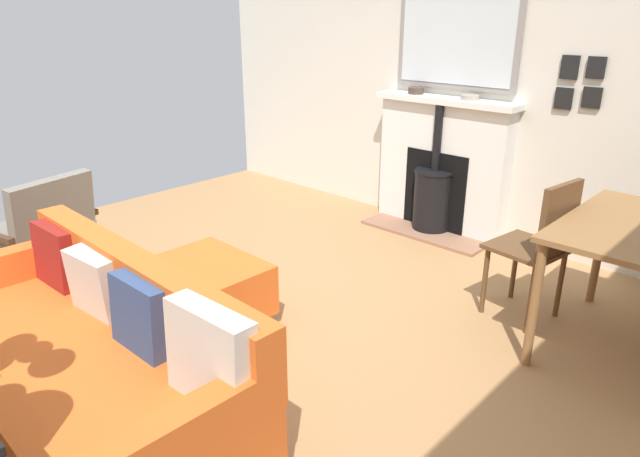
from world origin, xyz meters
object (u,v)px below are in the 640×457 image
sofa (89,359)px  armchair_accent (41,223)px  fireplace (440,173)px  dining_table (639,244)px  mantel_bowl_far (470,97)px  ottoman (204,289)px  dining_chair_near_fireplace (542,241)px  mantel_bowl_near (416,90)px

sofa → armchair_accent: sofa is taller
fireplace → armchair_accent: 3.11m
armchair_accent → dining_table: (-1.80, 3.25, 0.22)m
mantel_bowl_far → sofa: bearing=0.0°
sofa → armchair_accent: bearing=-106.0°
ottoman → dining_chair_near_fireplace: (-1.41, 1.42, 0.29)m
armchair_accent → sofa: bearing=74.0°
mantel_bowl_near → dining_chair_near_fireplace: size_ratio=0.15×
dining_table → dining_chair_near_fireplace: 0.52m
fireplace → mantel_bowl_near: mantel_bowl_near is taller
armchair_accent → dining_table: armchair_accent is taller
mantel_bowl_near → mantel_bowl_far: 0.51m
dining_chair_near_fireplace → mantel_bowl_near: bearing=-121.3°
mantel_bowl_far → sofa: mantel_bowl_far is taller
armchair_accent → dining_chair_near_fireplace: (-1.79, 2.75, 0.11)m
sofa → dining_table: sofa is taller
mantel_bowl_near → dining_chair_near_fireplace: bearing=58.7°
fireplace → dining_table: size_ratio=1.16×
fireplace → mantel_bowl_far: size_ratio=8.80×
fireplace → mantel_bowl_far: 0.69m
mantel_bowl_near → ottoman: (2.37, 0.16, -0.93)m
fireplace → sofa: bearing=3.8°
mantel_bowl_far → dining_table: (0.95, 1.57, -0.52)m
mantel_bowl_far → sofa: size_ratio=0.07×
mantel_bowl_near → dining_chair_near_fireplace: (0.96, 1.58, -0.64)m
mantel_bowl_near → sofa: (3.23, 0.51, -0.83)m
mantel_bowl_far → dining_table: mantel_bowl_far is taller
ottoman → sofa: bearing=22.2°
ottoman → armchair_accent: armchair_accent is taller
dining_table → mantel_bowl_far: bearing=-121.0°
sofa → mantel_bowl_near: bearing=-171.0°
mantel_bowl_near → dining_table: 2.34m
armchair_accent → dining_chair_near_fireplace: 3.28m
sofa → dining_table: bearing=145.5°
dining_table → dining_chair_near_fireplace: (0.01, -0.50, -0.12)m
dining_chair_near_fireplace → mantel_bowl_far: bearing=-131.9°
mantel_bowl_far → fireplace: bearing=-89.1°
fireplace → ottoman: bearing=-3.4°
mantel_bowl_far → dining_table: 1.91m
armchair_accent → dining_chair_near_fireplace: bearing=123.1°
sofa → mantel_bowl_far: bearing=-180.0°
armchair_accent → mantel_bowl_near: bearing=156.9°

